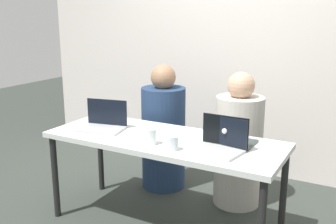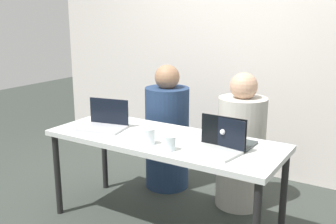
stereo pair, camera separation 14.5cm
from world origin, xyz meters
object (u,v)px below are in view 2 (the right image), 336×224
laptop_back_right (228,139)px  water_glass_center (150,137)px  laptop_front_left (105,122)px  laptop_front_right (217,145)px  person_on_right (241,148)px  person_on_left (167,134)px  water_glass_right (171,144)px

laptop_back_right → water_glass_center: (-0.48, -0.26, -0.00)m
laptop_front_left → laptop_front_right: bearing=-13.1°
person_on_right → person_on_left: bearing=-5.0°
water_glass_center → person_on_right: bearing=66.0°
person_on_right → laptop_back_right: (0.11, -0.56, 0.26)m
laptop_front_left → person_on_left: bearing=65.4°
laptop_front_right → water_glass_center: laptop_front_right is taller
person_on_left → person_on_right: person_on_left is taller
laptop_back_right → water_glass_right: size_ratio=3.46×
person_on_left → person_on_right: bearing=179.2°
person_on_right → water_glass_right: person_on_right is taller
person_on_right → water_glass_center: 0.94m
person_on_left → water_glass_center: person_on_left is taller
laptop_front_left → water_glass_center: bearing=-25.8°
laptop_front_right → person_on_right: bearing=107.9°
person_on_left → laptop_front_right: (0.84, -0.72, 0.25)m
laptop_front_left → laptop_front_right: laptop_front_left is taller
laptop_front_right → water_glass_right: laptop_front_right is taller
water_glass_right → person_on_right: bearing=78.6°
person_on_left → water_glass_right: bearing=122.4°
laptop_back_right → laptop_front_right: bearing=86.8°
laptop_back_right → water_glass_right: (-0.29, -0.29, -0.01)m
water_glass_right → laptop_back_right: bearing=45.5°
person_on_left → laptop_front_right: size_ratio=3.22×
person_on_right → laptop_back_right: size_ratio=3.45×
person_on_left → water_glass_center: (0.37, -0.82, 0.25)m
laptop_back_right → water_glass_right: laptop_back_right is taller
laptop_back_right → person_on_right: bearing=-77.0°
person_on_left → person_on_right: (0.73, 0.00, -0.01)m
laptop_front_left → laptop_back_right: size_ratio=1.14×
person_on_left → water_glass_center: size_ratio=10.46×
person_on_left → laptop_front_left: bearing=76.1°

